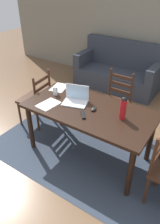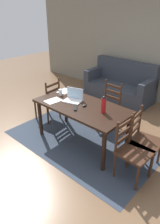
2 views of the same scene
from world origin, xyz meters
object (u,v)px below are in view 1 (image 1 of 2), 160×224
at_px(dining_table, 89,115).
at_px(computer_mouse, 94,109).
at_px(drinking_glass, 55,91).
at_px(tv_remote, 83,115).
at_px(water_bottle, 123,108).
at_px(laptop, 76,98).
at_px(couch, 118,71).
at_px(chair_left_far, 36,99).
at_px(chair_far_head, 115,103).

height_order(dining_table, computer_mouse, computer_mouse).
height_order(drinking_glass, tv_remote, drinking_glass).
bearing_deg(drinking_glass, water_bottle, -1.42).
bearing_deg(dining_table, drinking_glass, 174.47).
distance_m(laptop, tv_remote, 0.35).
relative_size(couch, computer_mouse, 18.00).
xyz_separation_m(drinking_glass, computer_mouse, (0.67, -0.05, -0.04)).
bearing_deg(water_bottle, couch, 115.35).
height_order(couch, water_bottle, water_bottle).
height_order(laptop, computer_mouse, laptop).
xyz_separation_m(laptop, tv_remote, (0.26, -0.23, -0.05)).
relative_size(water_bottle, drinking_glass, 2.37).
height_order(chair_left_far, computer_mouse, chair_left_far).
bearing_deg(chair_left_far, tv_remote, -16.97).
xyz_separation_m(chair_left_far, laptop, (0.89, -0.13, 0.36)).
distance_m(dining_table, computer_mouse, 0.13).
xyz_separation_m(laptop, computer_mouse, (0.30, -0.04, -0.04)).
bearing_deg(drinking_glass, couch, 90.17).
bearing_deg(tv_remote, chair_far_head, 50.98).
relative_size(chair_far_head, computer_mouse, 9.50).
bearing_deg(dining_table, laptop, 168.36).
height_order(chair_far_head, water_bottle, water_bottle).
distance_m(chair_left_far, water_bottle, 1.64).
distance_m(chair_far_head, laptop, 0.87).
bearing_deg(couch, dining_table, -74.88).
relative_size(laptop, tv_remote, 2.18).
height_order(dining_table, chair_far_head, chair_far_head).
height_order(chair_far_head, computer_mouse, chair_far_head).
bearing_deg(chair_far_head, couch, 112.80).
relative_size(couch, drinking_glass, 14.86).
bearing_deg(chair_left_far, drinking_glass, -12.44).
distance_m(couch, drinking_glass, 2.24).
bearing_deg(drinking_glass, dining_table, -5.53).
distance_m(water_bottle, tv_remote, 0.49).
xyz_separation_m(dining_table, couch, (-0.61, 2.25, -0.31)).
xyz_separation_m(chair_far_head, computer_mouse, (0.07, -0.80, 0.32)).
height_order(drinking_glass, computer_mouse, drinking_glass).
bearing_deg(water_bottle, chair_far_head, 119.88).
height_order(couch, drinking_glass, couch).
bearing_deg(laptop, computer_mouse, -8.41).
bearing_deg(chair_left_far, couch, 75.81).
relative_size(chair_far_head, drinking_glass, 7.84).
bearing_deg(laptop, chair_left_far, 171.96).
height_order(laptop, drinking_glass, laptop).
bearing_deg(chair_far_head, dining_table, -90.10).
bearing_deg(dining_table, chair_far_head, 89.90).
bearing_deg(computer_mouse, water_bottle, -6.52).
bearing_deg(drinking_glass, computer_mouse, -4.64).
relative_size(couch, laptop, 4.86).
height_order(chair_left_far, water_bottle, water_bottle).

